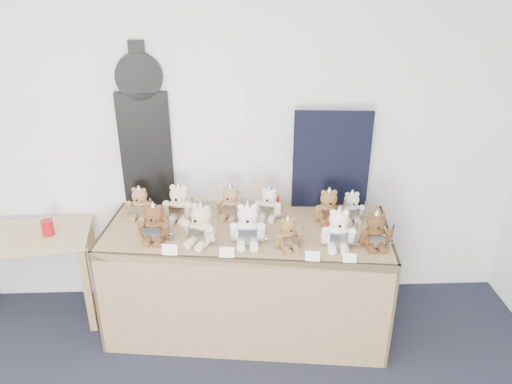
{
  "coord_description": "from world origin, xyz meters",
  "views": [
    {
      "loc": [
        0.9,
        -0.92,
        2.47
      ],
      "look_at": [
        1.01,
        1.98,
        1.12
      ],
      "focal_mm": 35.0,
      "sensor_mm": 36.0,
      "label": 1
    }
  ],
  "objects_px": {
    "guitar_case": "(144,129)",
    "teddy_front_far_left": "(154,224)",
    "teddy_front_far_right": "(338,230)",
    "teddy_back_left": "(179,204)",
    "side_table": "(28,250)",
    "red_cup": "(48,228)",
    "teddy_back_centre_left": "(230,203)",
    "teddy_front_left": "(201,225)",
    "teddy_front_end": "(375,232)",
    "teddy_front_right": "(288,234)",
    "teddy_back_centre_right": "(269,204)",
    "teddy_back_end": "(351,207)",
    "display_table": "(246,255)",
    "teddy_back_right": "(328,207)",
    "teddy_back_far_left": "(140,204)",
    "teddy_front_centre": "(248,226)"
  },
  "relations": [
    {
      "from": "teddy_front_right",
      "to": "teddy_back_right",
      "type": "xyz_separation_m",
      "value": [
        0.31,
        0.33,
        0.01
      ]
    },
    {
      "from": "teddy_front_left",
      "to": "teddy_front_far_right",
      "type": "relative_size",
      "value": 1.05
    },
    {
      "from": "teddy_back_centre_left",
      "to": "display_table",
      "type": "bearing_deg",
      "value": -49.58
    },
    {
      "from": "teddy_front_far_left",
      "to": "teddy_back_right",
      "type": "height_order",
      "value": "teddy_front_far_left"
    },
    {
      "from": "display_table",
      "to": "teddy_back_centre_right",
      "type": "height_order",
      "value": "teddy_back_centre_right"
    },
    {
      "from": "side_table",
      "to": "teddy_back_far_left",
      "type": "distance_m",
      "value": 0.87
    },
    {
      "from": "teddy_front_far_right",
      "to": "teddy_back_left",
      "type": "bearing_deg",
      "value": 164.79
    },
    {
      "from": "teddy_front_far_left",
      "to": "teddy_front_right",
      "type": "bearing_deg",
      "value": -2.38
    },
    {
      "from": "teddy_back_far_left",
      "to": "side_table",
      "type": "bearing_deg",
      "value": -163.86
    },
    {
      "from": "teddy_front_far_left",
      "to": "teddy_back_end",
      "type": "distance_m",
      "value": 1.35
    },
    {
      "from": "guitar_case",
      "to": "teddy_front_right",
      "type": "xyz_separation_m",
      "value": [
        0.97,
        -0.68,
        -0.49
      ]
    },
    {
      "from": "teddy_front_far_left",
      "to": "teddy_front_far_right",
      "type": "xyz_separation_m",
      "value": [
        1.17,
        -0.13,
        0.0
      ]
    },
    {
      "from": "teddy_front_right",
      "to": "teddy_back_far_left",
      "type": "distance_m",
      "value": 1.11
    },
    {
      "from": "side_table",
      "to": "teddy_back_centre_left",
      "type": "xyz_separation_m",
      "value": [
        1.44,
        0.06,
        0.31
      ]
    },
    {
      "from": "teddy_back_right",
      "to": "guitar_case",
      "type": "bearing_deg",
      "value": 164.09
    },
    {
      "from": "display_table",
      "to": "red_cup",
      "type": "distance_m",
      "value": 1.4
    },
    {
      "from": "teddy_front_far_left",
      "to": "teddy_back_right",
      "type": "relative_size",
      "value": 1.05
    },
    {
      "from": "guitar_case",
      "to": "teddy_front_far_left",
      "type": "distance_m",
      "value": 0.73
    },
    {
      "from": "red_cup",
      "to": "teddy_back_far_left",
      "type": "height_order",
      "value": "teddy_back_far_left"
    },
    {
      "from": "side_table",
      "to": "teddy_back_right",
      "type": "bearing_deg",
      "value": -9.27
    },
    {
      "from": "side_table",
      "to": "teddy_front_centre",
      "type": "bearing_deg",
      "value": -19.36
    },
    {
      "from": "teddy_front_end",
      "to": "teddy_back_far_left",
      "type": "height_order",
      "value": "teddy_front_end"
    },
    {
      "from": "teddy_front_far_right",
      "to": "teddy_back_left",
      "type": "relative_size",
      "value": 0.99
    },
    {
      "from": "display_table",
      "to": "teddy_back_far_left",
      "type": "height_order",
      "value": "teddy_back_far_left"
    },
    {
      "from": "teddy_front_end",
      "to": "teddy_back_end",
      "type": "distance_m",
      "value": 0.38
    },
    {
      "from": "red_cup",
      "to": "teddy_front_end",
      "type": "distance_m",
      "value": 2.23
    },
    {
      "from": "teddy_front_far_right",
      "to": "teddy_back_far_left",
      "type": "xyz_separation_m",
      "value": [
        -1.32,
        0.46,
        -0.02
      ]
    },
    {
      "from": "display_table",
      "to": "teddy_back_far_left",
      "type": "bearing_deg",
      "value": 166.48
    },
    {
      "from": "teddy_front_far_right",
      "to": "teddy_front_far_left",
      "type": "bearing_deg",
      "value": -179.99
    },
    {
      "from": "teddy_front_far_right",
      "to": "teddy_back_centre_left",
      "type": "distance_m",
      "value": 0.81
    },
    {
      "from": "display_table",
      "to": "teddy_back_end",
      "type": "distance_m",
      "value": 0.81
    },
    {
      "from": "teddy_front_right",
      "to": "teddy_back_centre_right",
      "type": "distance_m",
      "value": 0.43
    },
    {
      "from": "guitar_case",
      "to": "display_table",
      "type": "bearing_deg",
      "value": -43.3
    },
    {
      "from": "side_table",
      "to": "teddy_back_centre_left",
      "type": "bearing_deg",
      "value": -5.8
    },
    {
      "from": "teddy_back_end",
      "to": "teddy_front_left",
      "type": "bearing_deg",
      "value": -169.29
    },
    {
      "from": "red_cup",
      "to": "teddy_back_right",
      "type": "bearing_deg",
      "value": -0.95
    },
    {
      "from": "red_cup",
      "to": "teddy_front_far_right",
      "type": "xyz_separation_m",
      "value": [
        1.96,
        -0.36,
        0.14
      ]
    },
    {
      "from": "side_table",
      "to": "teddy_front_right",
      "type": "distance_m",
      "value": 1.87
    },
    {
      "from": "teddy_front_far_left",
      "to": "teddy_back_end",
      "type": "height_order",
      "value": "teddy_front_far_left"
    },
    {
      "from": "teddy_back_left",
      "to": "teddy_back_centre_left",
      "type": "bearing_deg",
      "value": 14.49
    },
    {
      "from": "guitar_case",
      "to": "teddy_back_centre_left",
      "type": "height_order",
      "value": "guitar_case"
    },
    {
      "from": "teddy_back_left",
      "to": "side_table",
      "type": "bearing_deg",
      "value": -167.34
    },
    {
      "from": "teddy_front_far_right",
      "to": "teddy_back_left",
      "type": "xyz_separation_m",
      "value": [
        -1.04,
        0.41,
        0.0
      ]
    },
    {
      "from": "teddy_front_left",
      "to": "teddy_back_centre_right",
      "type": "distance_m",
      "value": 0.57
    },
    {
      "from": "teddy_front_left",
      "to": "teddy_front_end",
      "type": "distance_m",
      "value": 1.11
    },
    {
      "from": "teddy_back_centre_right",
      "to": "teddy_back_left",
      "type": "bearing_deg",
      "value": -162.73
    },
    {
      "from": "red_cup",
      "to": "teddy_back_centre_left",
      "type": "height_order",
      "value": "teddy_back_centre_left"
    },
    {
      "from": "teddy_front_far_right",
      "to": "teddy_back_end",
      "type": "height_order",
      "value": "teddy_front_far_right"
    },
    {
      "from": "teddy_back_left",
      "to": "teddy_back_right",
      "type": "distance_m",
      "value": 1.04
    },
    {
      "from": "display_table",
      "to": "teddy_front_right",
      "type": "distance_m",
      "value": 0.42
    }
  ]
}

